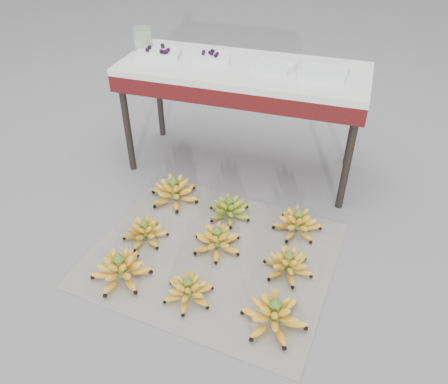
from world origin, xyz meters
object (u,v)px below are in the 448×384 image
(bunch_back_center, at_px, (230,209))
(bunch_back_right, at_px, (297,223))
(glass_jar, at_px, (143,40))
(vendor_table, at_px, (243,79))
(bunch_front_right, at_px, (274,315))
(bunch_mid_left, at_px, (145,232))
(bunch_back_left, at_px, (174,192))
(tray_far_left, at_px, (159,53))
(bunch_mid_center, at_px, (217,240))
(newspaper_mat, at_px, (213,254))
(tray_left, at_px, (212,57))
(tray_far_right, at_px, (324,72))
(bunch_mid_right, at_px, (288,264))
(tray_right, at_px, (274,66))
(bunch_front_center, at_px, (188,290))
(bunch_front_left, at_px, (121,269))

(bunch_back_center, relative_size, bunch_back_right, 0.91)
(glass_jar, bearing_deg, vendor_table, -3.34)
(bunch_front_right, height_order, bunch_mid_left, bunch_front_right)
(bunch_front_right, bearing_deg, bunch_back_left, 160.84)
(tray_far_left, xyz_separation_m, glass_jar, (-0.13, 0.06, 0.05))
(bunch_mid_center, xyz_separation_m, bunch_back_left, (-0.39, 0.33, 0.01))
(newspaper_mat, distance_m, tray_left, 1.20)
(vendor_table, relative_size, tray_left, 5.91)
(tray_far_right, bearing_deg, glass_jar, 177.41)
(bunch_mid_left, distance_m, bunch_back_center, 0.51)
(bunch_front_right, height_order, bunch_mid_center, bunch_front_right)
(bunch_mid_right, xyz_separation_m, bunch_back_right, (-0.01, 0.32, 0.00))
(bunch_mid_center, distance_m, bunch_back_center, 0.28)
(bunch_back_center, relative_size, tray_right, 1.13)
(bunch_back_right, height_order, vendor_table, vendor_table)
(bunch_front_right, xyz_separation_m, vendor_table, (-0.50, 1.21, 0.57))
(bunch_back_center, xyz_separation_m, glass_jar, (-0.76, 0.59, 0.73))
(tray_far_right, bearing_deg, newspaper_mat, -114.01)
(bunch_mid_center, distance_m, tray_right, 1.07)
(bunch_mid_right, bearing_deg, tray_far_right, 105.58)
(bunch_front_center, xyz_separation_m, bunch_mid_left, (-0.38, 0.31, 0.00))
(tray_left, bearing_deg, bunch_back_center, -62.74)
(glass_jar, bearing_deg, tray_left, -1.30)
(newspaper_mat, distance_m, bunch_back_left, 0.54)
(tray_right, bearing_deg, bunch_back_right, -61.31)
(bunch_back_center, relative_size, vendor_table, 0.20)
(bunch_back_right, bearing_deg, newspaper_mat, -127.06)
(bunch_mid_center, relative_size, bunch_mid_right, 1.14)
(vendor_table, xyz_separation_m, tray_left, (-0.21, 0.03, 0.10))
(tray_far_left, distance_m, tray_right, 0.73)
(bunch_back_left, bearing_deg, bunch_front_right, -33.63)
(bunch_back_right, xyz_separation_m, vendor_table, (-0.49, 0.55, 0.57))
(bunch_back_right, distance_m, tray_far_left, 1.35)
(bunch_back_left, distance_m, bunch_back_right, 0.78)
(bunch_front_right, xyz_separation_m, bunch_back_right, (-0.01, 0.66, -0.01))
(tray_left, bearing_deg, bunch_front_center, -76.72)
(tray_left, bearing_deg, glass_jar, 178.70)
(bunch_mid_center, xyz_separation_m, tray_far_left, (-0.64, 0.81, 0.68))
(newspaper_mat, xyz_separation_m, bunch_front_right, (0.41, -0.34, 0.06))
(bunch_mid_right, height_order, tray_far_right, tray_far_right)
(bunch_front_right, xyz_separation_m, tray_left, (-0.71, 1.24, 0.67))
(bunch_front_left, relative_size, bunch_back_center, 1.05)
(bunch_mid_center, xyz_separation_m, vendor_table, (-0.10, 0.83, 0.57))
(bunch_back_left, bearing_deg, bunch_mid_center, -31.59)
(bunch_mid_center, xyz_separation_m, tray_far_right, (0.38, 0.81, 0.68))
(bunch_front_right, relative_size, bunch_mid_center, 1.12)
(bunch_front_left, xyz_separation_m, bunch_mid_right, (0.79, 0.30, -0.01))
(tray_left, distance_m, glass_jar, 0.46)
(bunch_mid_right, bearing_deg, bunch_front_right, -75.81)
(bunch_back_center, height_order, tray_left, tray_left)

